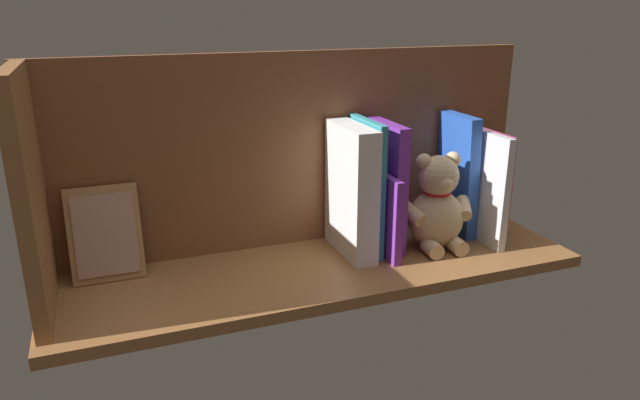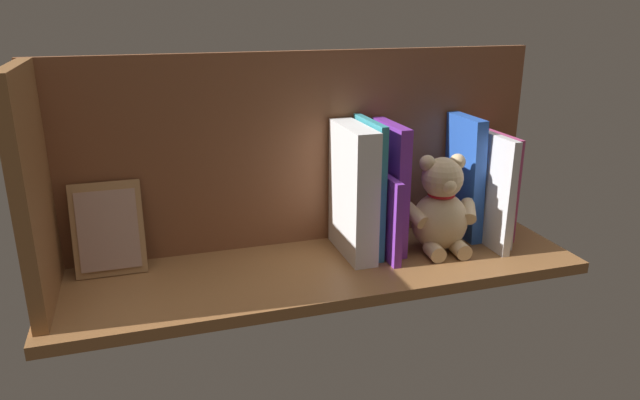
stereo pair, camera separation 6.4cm
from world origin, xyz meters
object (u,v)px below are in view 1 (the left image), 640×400
(book_0, at_px, (487,181))
(dictionary_thick_white, at_px, (351,191))
(teddy_bear, at_px, (436,206))
(picture_frame_leaning, at_px, (105,234))

(book_0, relative_size, dictionary_thick_white, 0.84)
(teddy_bear, distance_m, dictionary_thick_white, 0.18)
(book_0, distance_m, dictionary_thick_white, 0.34)
(teddy_bear, xyz_separation_m, picture_frame_leaning, (0.64, -0.09, -0.00))
(teddy_bear, height_order, dictionary_thick_white, dictionary_thick_white)
(dictionary_thick_white, relative_size, picture_frame_leaning, 1.51)
(book_0, height_order, picture_frame_leaning, book_0)
(teddy_bear, bearing_deg, book_0, -158.38)
(dictionary_thick_white, bearing_deg, teddy_bear, 169.34)
(dictionary_thick_white, bearing_deg, picture_frame_leaning, -6.46)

